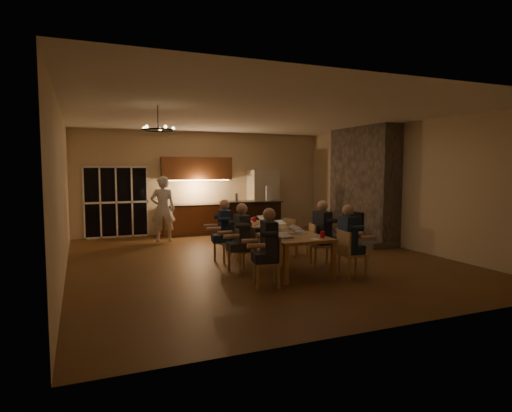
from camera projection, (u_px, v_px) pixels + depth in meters
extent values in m
plane|color=brown|center=(259.00, 259.00, 9.66)|extent=(9.00, 9.00, 0.00)
cube|color=#CFB292|center=(204.00, 183.00, 13.68)|extent=(8.00, 0.04, 3.20)
cube|color=#CFB292|center=(61.00, 193.00, 7.99)|extent=(0.04, 9.00, 3.20)
cube|color=#CFB292|center=(402.00, 186.00, 11.05)|extent=(0.04, 9.00, 3.20)
cube|color=white|center=(259.00, 115.00, 9.38)|extent=(8.00, 9.00, 0.04)
cube|color=black|center=(116.00, 202.00, 12.66)|extent=(1.86, 0.08, 2.10)
cube|color=#64584F|center=(363.00, 185.00, 12.04)|extent=(0.58, 2.50, 3.20)
cube|color=beige|center=(263.00, 200.00, 14.12)|extent=(0.90, 0.68, 2.00)
cube|color=#C57E4E|center=(273.00, 247.00, 9.18)|extent=(1.10, 3.33, 0.75)
cube|color=black|center=(251.00, 219.00, 12.79)|extent=(1.88, 0.91, 1.08)
imported|color=silver|center=(163.00, 209.00, 11.92)|extent=(0.74, 0.55, 1.85)
torus|color=black|center=(158.00, 130.00, 7.82)|extent=(0.59, 0.59, 0.03)
cylinder|color=silver|center=(280.00, 230.00, 8.64)|extent=(0.08, 0.08, 0.10)
cylinder|color=silver|center=(266.00, 223.00, 9.76)|extent=(0.09, 0.09, 0.10)
cylinder|color=silver|center=(248.00, 224.00, 9.71)|extent=(0.07, 0.07, 0.10)
cylinder|color=red|center=(322.00, 235.00, 8.03)|extent=(0.09, 0.09, 0.12)
cylinder|color=red|center=(250.00, 225.00, 9.39)|extent=(0.09, 0.09, 0.12)
cylinder|color=red|center=(255.00, 219.00, 10.45)|extent=(0.09, 0.09, 0.12)
cylinder|color=#B2B2B7|center=(290.00, 230.00, 8.57)|extent=(0.06, 0.06, 0.12)
cylinder|color=#3F0F0C|center=(243.00, 219.00, 10.42)|extent=(0.06, 0.06, 0.12)
cylinder|color=silver|center=(298.00, 231.00, 8.79)|extent=(0.27, 0.27, 0.02)
cylinder|color=silver|center=(281.00, 236.00, 8.21)|extent=(0.24, 0.24, 0.02)
cylinder|color=silver|center=(276.00, 224.00, 9.94)|extent=(0.22, 0.22, 0.02)
cube|color=white|center=(316.00, 239.00, 7.81)|extent=(0.15, 0.20, 0.01)
cylinder|color=#99999E|center=(236.00, 197.00, 12.55)|extent=(0.08, 0.08, 0.24)
cube|color=silver|center=(268.00, 193.00, 12.88)|extent=(0.17, 0.17, 0.44)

